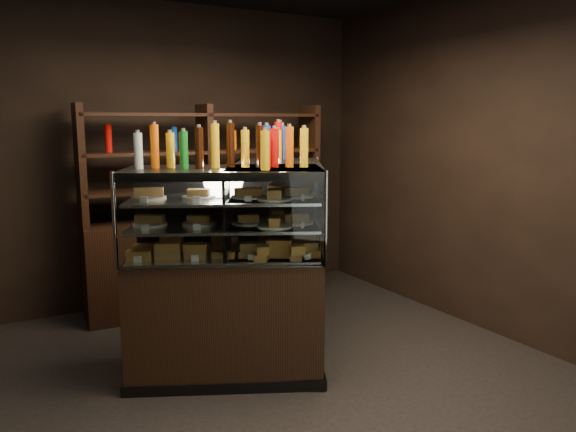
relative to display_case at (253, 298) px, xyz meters
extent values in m
plane|color=black|center=(-0.39, -0.63, -0.51)|extent=(5.00, 5.00, 0.00)
cube|color=black|center=(-0.39, 1.87, 0.99)|extent=(5.00, 0.02, 3.00)
cube|color=black|center=(2.11, -0.63, 0.99)|extent=(0.02, 5.00, 3.00)
cube|color=black|center=(0.26, 0.08, -0.06)|extent=(1.28, 1.52, 0.89)
cube|color=black|center=(0.26, 0.08, -0.47)|extent=(1.31, 1.57, 0.08)
cube|color=black|center=(0.26, 0.08, 0.98)|extent=(1.28, 1.52, 0.06)
cube|color=silver|center=(0.26, 0.08, 0.39)|extent=(1.20, 1.45, 0.02)
cube|color=silver|center=(0.26, 0.08, 0.60)|extent=(1.20, 1.45, 0.02)
cube|color=silver|center=(0.26, 0.08, 0.79)|extent=(1.20, 1.45, 0.02)
cube|color=white|center=(0.56, -0.10, 0.70)|extent=(0.69, 1.18, 0.63)
cylinder|color=silver|center=(0.89, 0.50, 0.70)|extent=(0.03, 0.03, 0.65)
cylinder|color=silver|center=(0.21, -0.68, 0.70)|extent=(0.03, 0.03, 0.65)
cube|color=black|center=(-0.26, -0.08, -0.06)|extent=(1.52, 1.21, 0.89)
cube|color=black|center=(-0.26, -0.08, -0.47)|extent=(1.57, 1.24, 0.08)
cube|color=black|center=(-0.26, -0.08, 0.98)|extent=(1.52, 1.21, 0.06)
cube|color=silver|center=(-0.26, -0.08, 0.39)|extent=(1.45, 1.13, 0.02)
cube|color=silver|center=(-0.26, -0.08, 0.60)|extent=(1.45, 1.13, 0.02)
cube|color=silver|center=(-0.26, -0.08, 0.79)|extent=(1.45, 1.13, 0.02)
cube|color=white|center=(-0.41, -0.39, 0.70)|extent=(1.23, 0.60, 0.63)
cylinder|color=silver|center=(0.21, -0.68, 0.70)|extent=(0.03, 0.03, 0.65)
cylinder|color=silver|center=(-1.02, -0.09, 0.70)|extent=(0.03, 0.03, 0.65)
cube|color=#DB934E|center=(0.00, -0.43, 0.43)|extent=(0.17, 0.20, 0.06)
cube|color=#DB934E|center=(0.09, -0.27, 0.43)|extent=(0.17, 0.20, 0.06)
cube|color=#DB934E|center=(0.19, -0.10, 0.43)|extent=(0.17, 0.20, 0.06)
cube|color=#DB934E|center=(0.29, 0.06, 0.43)|extent=(0.17, 0.20, 0.06)
cube|color=#DB934E|center=(0.38, 0.23, 0.43)|extent=(0.17, 0.20, 0.06)
cube|color=#DB934E|center=(0.48, 0.39, 0.43)|extent=(0.17, 0.20, 0.06)
cube|color=#DB934E|center=(0.57, 0.56, 0.43)|extent=(0.17, 0.20, 0.06)
cylinder|color=white|center=(0.00, -0.37, 0.62)|extent=(0.24, 0.24, 0.02)
cube|color=#DB934E|center=(0.00, -0.37, 0.65)|extent=(0.16, 0.19, 0.05)
cylinder|color=white|center=(0.17, -0.07, 0.62)|extent=(0.24, 0.24, 0.02)
cube|color=#DB934E|center=(0.17, -0.07, 0.65)|extent=(0.16, 0.19, 0.05)
cylinder|color=white|center=(0.34, 0.23, 0.62)|extent=(0.24, 0.24, 0.02)
cube|color=#DB934E|center=(0.34, 0.23, 0.65)|extent=(0.16, 0.19, 0.05)
cylinder|color=white|center=(0.52, 0.53, 0.62)|extent=(0.24, 0.24, 0.02)
cube|color=#DB934E|center=(0.52, 0.53, 0.65)|extent=(0.16, 0.19, 0.05)
cylinder|color=white|center=(0.00, -0.37, 0.81)|extent=(0.24, 0.24, 0.02)
cube|color=#DB934E|center=(0.00, -0.37, 0.84)|extent=(0.16, 0.19, 0.05)
cylinder|color=white|center=(0.17, -0.07, 0.81)|extent=(0.24, 0.24, 0.02)
cube|color=#DB934E|center=(0.17, -0.07, 0.84)|extent=(0.16, 0.19, 0.05)
cylinder|color=white|center=(0.34, 0.23, 0.81)|extent=(0.24, 0.24, 0.02)
cube|color=#DB934E|center=(0.34, 0.23, 0.84)|extent=(0.16, 0.19, 0.05)
cylinder|color=white|center=(0.52, 0.53, 0.81)|extent=(0.24, 0.24, 0.02)
cube|color=#DB934E|center=(0.52, 0.53, 0.84)|extent=(0.16, 0.19, 0.05)
cube|color=#DB934E|center=(-0.79, 0.14, 0.43)|extent=(0.20, 0.16, 0.06)
cube|color=#DB934E|center=(-0.62, 0.06, 0.43)|extent=(0.20, 0.16, 0.06)
cube|color=#DB934E|center=(-0.44, -0.02, 0.43)|extent=(0.20, 0.16, 0.06)
cube|color=#DB934E|center=(-0.27, -0.11, 0.43)|extent=(0.20, 0.16, 0.06)
cube|color=#DB934E|center=(-0.10, -0.19, 0.43)|extent=(0.20, 0.16, 0.06)
cube|color=#DB934E|center=(0.07, -0.27, 0.43)|extent=(0.20, 0.16, 0.06)
cube|color=#DB934E|center=(0.24, -0.36, 0.43)|extent=(0.20, 0.16, 0.06)
cylinder|color=white|center=(-0.72, 0.15, 0.62)|extent=(0.24, 0.24, 0.02)
cube|color=#DB934E|center=(-0.72, 0.15, 0.65)|extent=(0.19, 0.15, 0.05)
cylinder|color=white|center=(-0.41, 0.00, 0.62)|extent=(0.24, 0.24, 0.02)
cube|color=#DB934E|center=(-0.41, 0.00, 0.65)|extent=(0.19, 0.15, 0.05)
cylinder|color=white|center=(-0.10, -0.15, 0.62)|extent=(0.24, 0.24, 0.02)
cube|color=#DB934E|center=(-0.10, -0.15, 0.65)|extent=(0.19, 0.15, 0.05)
cylinder|color=white|center=(0.21, -0.30, 0.62)|extent=(0.24, 0.24, 0.02)
cube|color=#DB934E|center=(0.21, -0.30, 0.65)|extent=(0.19, 0.15, 0.05)
cylinder|color=white|center=(-0.72, 0.15, 0.81)|extent=(0.24, 0.24, 0.02)
cube|color=#DB934E|center=(-0.72, 0.15, 0.84)|extent=(0.19, 0.15, 0.05)
cylinder|color=white|center=(-0.41, 0.00, 0.81)|extent=(0.24, 0.24, 0.02)
cube|color=#DB934E|center=(-0.41, 0.00, 0.84)|extent=(0.19, 0.15, 0.05)
cylinder|color=white|center=(-0.10, -0.15, 0.81)|extent=(0.24, 0.24, 0.02)
cube|color=#DB934E|center=(-0.10, -0.15, 0.84)|extent=(0.19, 0.15, 0.05)
cylinder|color=white|center=(0.21, -0.30, 0.81)|extent=(0.24, 0.24, 0.02)
cube|color=#DB934E|center=(0.21, -0.30, 0.84)|extent=(0.19, 0.15, 0.05)
cylinder|color=yellow|center=(-0.03, -0.41, 1.15)|extent=(0.06, 0.06, 0.28)
cylinder|color=silver|center=(-0.03, -0.41, 1.30)|extent=(0.03, 0.03, 0.02)
cylinder|color=#D8590A|center=(0.02, -0.32, 1.15)|extent=(0.06, 0.06, 0.28)
cylinder|color=silver|center=(0.02, -0.32, 1.30)|extent=(0.03, 0.03, 0.02)
cylinder|color=#147223|center=(0.07, -0.23, 1.15)|extent=(0.06, 0.06, 0.28)
cylinder|color=silver|center=(0.07, -0.23, 1.30)|extent=(0.03, 0.03, 0.02)
cylinder|color=#B20C0A|center=(0.13, -0.14, 1.15)|extent=(0.06, 0.06, 0.28)
cylinder|color=silver|center=(0.13, -0.14, 1.30)|extent=(0.03, 0.03, 0.02)
cylinder|color=#0F38B2|center=(0.18, -0.05, 1.15)|extent=(0.06, 0.06, 0.28)
cylinder|color=silver|center=(0.18, -0.05, 1.30)|extent=(0.03, 0.03, 0.02)
cylinder|color=black|center=(0.23, 0.04, 1.15)|extent=(0.06, 0.06, 0.28)
cylinder|color=silver|center=(0.23, 0.04, 1.30)|extent=(0.03, 0.03, 0.02)
cylinder|color=silver|center=(0.28, 0.13, 1.15)|extent=(0.06, 0.06, 0.28)
cylinder|color=silver|center=(0.28, 0.13, 1.30)|extent=(0.03, 0.03, 0.02)
cylinder|color=yellow|center=(0.33, 0.21, 1.15)|extent=(0.06, 0.06, 0.28)
cylinder|color=silver|center=(0.33, 0.21, 1.30)|extent=(0.03, 0.03, 0.02)
cylinder|color=#D8590A|center=(0.39, 0.30, 1.15)|extent=(0.06, 0.06, 0.28)
cylinder|color=silver|center=(0.39, 0.30, 1.30)|extent=(0.03, 0.03, 0.02)
cylinder|color=#147223|center=(0.44, 0.39, 1.15)|extent=(0.06, 0.06, 0.28)
cylinder|color=silver|center=(0.44, 0.39, 1.30)|extent=(0.03, 0.03, 0.02)
cylinder|color=#B20C0A|center=(0.49, 0.48, 1.15)|extent=(0.06, 0.06, 0.28)
cylinder|color=silver|center=(0.49, 0.48, 1.30)|extent=(0.03, 0.03, 0.02)
cylinder|color=#0F38B2|center=(0.54, 0.57, 1.15)|extent=(0.06, 0.06, 0.28)
cylinder|color=silver|center=(0.54, 0.57, 1.30)|extent=(0.03, 0.03, 0.02)
cylinder|color=yellow|center=(-0.77, 0.17, 1.15)|extent=(0.06, 0.06, 0.28)
cylinder|color=silver|center=(-0.77, 0.17, 1.30)|extent=(0.03, 0.03, 0.02)
cylinder|color=#D8590A|center=(-0.68, 0.13, 1.15)|extent=(0.06, 0.06, 0.28)
cylinder|color=silver|center=(-0.68, 0.13, 1.30)|extent=(0.03, 0.03, 0.02)
cylinder|color=#147223|center=(-0.59, 0.08, 1.15)|extent=(0.06, 0.06, 0.28)
cylinder|color=silver|center=(-0.59, 0.08, 1.30)|extent=(0.03, 0.03, 0.02)
cylinder|color=#B20C0A|center=(-0.49, 0.04, 1.15)|extent=(0.06, 0.06, 0.28)
cylinder|color=silver|center=(-0.49, 0.04, 1.30)|extent=(0.03, 0.03, 0.02)
cylinder|color=#0F38B2|center=(-0.40, -0.01, 1.15)|extent=(0.06, 0.06, 0.28)
cylinder|color=silver|center=(-0.40, -0.01, 1.30)|extent=(0.03, 0.03, 0.02)
cylinder|color=black|center=(-0.30, -0.05, 1.15)|extent=(0.06, 0.06, 0.28)
cylinder|color=silver|center=(-0.30, -0.05, 1.30)|extent=(0.03, 0.03, 0.02)
cylinder|color=silver|center=(-0.21, -0.10, 1.15)|extent=(0.06, 0.06, 0.28)
cylinder|color=silver|center=(-0.21, -0.10, 1.30)|extent=(0.03, 0.03, 0.02)
cylinder|color=yellow|center=(-0.12, -0.14, 1.15)|extent=(0.06, 0.06, 0.28)
cylinder|color=silver|center=(-0.12, -0.14, 1.30)|extent=(0.03, 0.03, 0.02)
cylinder|color=#D8590A|center=(-0.02, -0.19, 1.15)|extent=(0.06, 0.06, 0.28)
cylinder|color=silver|center=(-0.02, -0.19, 1.30)|extent=(0.03, 0.03, 0.02)
cylinder|color=#147223|center=(0.07, -0.24, 1.15)|extent=(0.06, 0.06, 0.28)
cylinder|color=silver|center=(0.07, -0.24, 1.30)|extent=(0.03, 0.03, 0.02)
cylinder|color=#B20C0A|center=(0.16, -0.28, 1.15)|extent=(0.06, 0.06, 0.28)
cylinder|color=silver|center=(0.16, -0.28, 1.30)|extent=(0.03, 0.03, 0.02)
cylinder|color=#0F38B2|center=(0.26, -0.33, 1.15)|extent=(0.06, 0.06, 0.28)
cylinder|color=silver|center=(0.26, -0.33, 1.30)|extent=(0.03, 0.03, 0.02)
cylinder|color=black|center=(0.29, 0.18, -0.43)|extent=(0.22, 0.22, 0.16)
cone|color=#195928|center=(0.29, 0.18, -0.12)|extent=(0.32, 0.32, 0.45)
cone|color=#195928|center=(0.29, 0.18, 0.02)|extent=(0.25, 0.25, 0.31)
cube|color=black|center=(0.20, 1.42, -0.06)|extent=(2.37, 0.56, 0.90)
cube|color=black|center=(-0.94, 1.48, 0.94)|extent=(0.08, 0.38, 1.10)
cube|color=black|center=(0.20, 1.42, 0.94)|extent=(0.08, 0.38, 1.10)
cube|color=black|center=(1.34, 1.35, 0.94)|extent=(0.08, 0.38, 1.10)
cube|color=black|center=(0.20, 1.42, 0.69)|extent=(2.32, 0.51, 0.03)
cube|color=black|center=(0.20, 1.42, 1.04)|extent=(2.32, 0.51, 0.03)
cube|color=black|center=(0.20, 1.42, 1.39)|extent=(2.32, 0.51, 0.03)
cylinder|color=yellow|center=(-0.69, 1.47, 0.82)|extent=(0.06, 0.06, 0.22)
cylinder|color=#D8590A|center=(-0.10, 1.43, 0.82)|extent=(0.06, 0.06, 0.22)
cylinder|color=#147223|center=(0.50, 1.40, 0.82)|extent=(0.06, 0.06, 0.22)
cylinder|color=#B20C0A|center=(1.09, 1.36, 0.82)|extent=(0.06, 0.06, 0.22)
camera|label=1|loc=(-1.81, -3.70, 1.34)|focal=35.00mm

